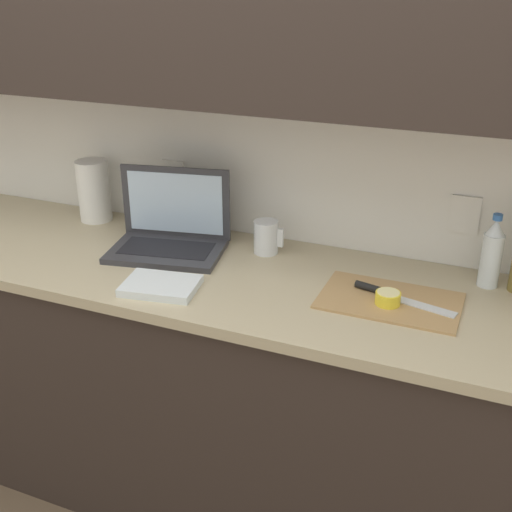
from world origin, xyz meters
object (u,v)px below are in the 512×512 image
at_px(measuring_cup, 266,237).
at_px(paper_towel_roll, 94,191).
at_px(knife, 386,293).
at_px(cutting_board, 390,301).
at_px(lemon_half_cut, 388,298).
at_px(laptop, 170,231).
at_px(bottle_green_soda, 492,254).

distance_m(measuring_cup, paper_towel_roll, 0.72).
bearing_deg(knife, cutting_board, -43.66).
bearing_deg(lemon_half_cut, paper_towel_roll, 167.58).
xyz_separation_m(knife, lemon_half_cut, (0.01, -0.05, 0.01)).
bearing_deg(laptop, measuring_cup, 4.97).
distance_m(lemon_half_cut, paper_towel_roll, 1.21).
bearing_deg(laptop, cutting_board, -18.78).
distance_m(bottle_green_soda, measuring_cup, 0.71).
relative_size(laptop, paper_towel_roll, 1.82).
xyz_separation_m(cutting_board, knife, (-0.01, 0.02, 0.01)).
relative_size(knife, measuring_cup, 2.71).
distance_m(lemon_half_cut, measuring_cup, 0.51).
height_order(laptop, bottle_green_soda, laptop).
xyz_separation_m(laptop, bottle_green_soda, (1.03, 0.12, 0.04)).
distance_m(laptop, bottle_green_soda, 1.04).
bearing_deg(bottle_green_soda, knife, -142.63).
bearing_deg(knife, paper_towel_roll, -177.51).
relative_size(cutting_board, measuring_cup, 3.54).
height_order(laptop, paper_towel_roll, laptop).
height_order(cutting_board, measuring_cup, measuring_cup).
height_order(laptop, knife, laptop).
distance_m(cutting_board, measuring_cup, 0.50).
xyz_separation_m(cutting_board, measuring_cup, (-0.46, 0.19, 0.05)).
bearing_deg(laptop, paper_towel_roll, 150.48).
distance_m(lemon_half_cut, bottle_green_soda, 0.36).
bearing_deg(measuring_cup, cutting_board, -22.83).
bearing_deg(lemon_half_cut, bottle_green_soda, 44.73).
bearing_deg(measuring_cup, laptop, -163.74).
distance_m(bottle_green_soda, paper_towel_roll, 1.43).
relative_size(laptop, bottle_green_soda, 1.82).
xyz_separation_m(cutting_board, paper_towel_roll, (-1.18, 0.23, 0.11)).
relative_size(bottle_green_soda, measuring_cup, 2.04).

